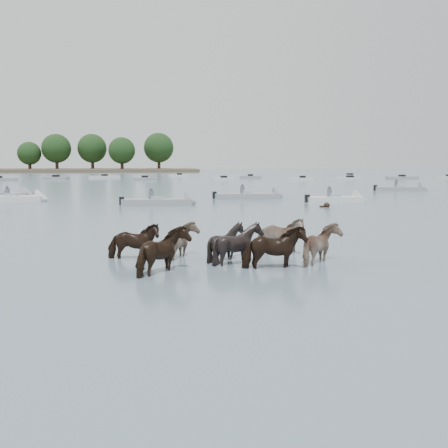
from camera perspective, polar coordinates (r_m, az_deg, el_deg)
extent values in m
plane|color=slate|center=(15.70, 3.18, -4.59)|extent=(400.00, 400.00, 0.00)
imported|color=black|center=(16.63, -10.29, -2.37)|extent=(1.83, 0.98, 1.48)
imported|color=#7D6555|center=(16.56, -4.73, -2.38)|extent=(1.25, 1.46, 1.45)
imported|color=black|center=(16.25, 0.27, -2.47)|extent=(1.42, 1.28, 1.49)
imported|color=#9F856C|center=(17.72, 6.35, -1.62)|extent=(2.00, 1.59, 1.54)
imported|color=black|center=(14.39, -6.77, -3.56)|extent=(1.68, 1.85, 1.59)
imported|color=black|center=(15.65, 1.66, -2.68)|extent=(1.80, 1.71, 1.58)
imported|color=black|center=(14.99, 5.71, -3.14)|extent=(1.91, 0.96, 1.58)
imported|color=gray|center=(15.96, 11.28, -2.72)|extent=(1.68, 1.82, 1.52)
sphere|color=black|center=(36.00, 11.65, 2.09)|extent=(0.44, 0.44, 0.44)
cube|color=black|center=(35.92, 11.27, 1.93)|extent=(0.50, 0.22, 0.18)
cube|color=silver|center=(43.44, -22.96, 2.62)|extent=(4.73, 1.74, 0.55)
cone|color=silver|center=(42.82, -19.96, 2.69)|extent=(0.95, 1.63, 1.60)
cube|color=#99ADB7|center=(43.42, -22.98, 3.08)|extent=(0.83, 1.14, 0.35)
cylinder|color=#595966|center=(43.51, -23.50, 3.32)|extent=(0.36, 0.36, 0.70)
sphere|color=#595966|center=(43.49, -23.53, 3.91)|extent=(0.24, 0.24, 0.24)
cube|color=gray|center=(37.11, -7.68, 2.44)|extent=(5.07, 1.62, 0.55)
cone|color=gray|center=(37.18, -3.77, 2.50)|extent=(0.91, 1.60, 1.60)
cube|color=#99ADB7|center=(37.08, -7.69, 2.98)|extent=(0.80, 1.12, 0.35)
cube|color=black|center=(37.19, -11.60, 2.60)|extent=(0.35, 0.35, 0.60)
cylinder|color=#595966|center=(37.07, -8.32, 3.28)|extent=(0.36, 0.36, 0.70)
sphere|color=#595966|center=(37.04, -8.33, 3.97)|extent=(0.24, 0.24, 0.24)
cube|color=gray|center=(43.29, 2.62, 3.16)|extent=(5.64, 1.61, 0.55)
cone|color=gray|center=(43.88, 6.25, 3.18)|extent=(0.90, 1.60, 1.60)
cube|color=#99ADB7|center=(43.26, 2.63, 3.62)|extent=(0.80, 1.12, 0.35)
cube|color=black|center=(42.86, -1.09, 3.33)|extent=(0.35, 0.35, 0.60)
cylinder|color=#595966|center=(43.18, 2.11, 3.88)|extent=(0.36, 0.36, 0.70)
sphere|color=#595966|center=(43.16, 2.11, 4.48)|extent=(0.24, 0.24, 0.24)
cube|color=silver|center=(40.00, 12.46, 2.67)|extent=(4.36, 1.78, 0.55)
cone|color=silver|center=(40.71, 15.34, 2.66)|extent=(0.97, 1.64, 1.60)
cube|color=#99ADB7|center=(39.98, 12.47, 3.17)|extent=(0.85, 1.15, 0.35)
cube|color=black|center=(39.39, 9.48, 2.90)|extent=(0.36, 0.36, 0.60)
cylinder|color=#595966|center=(39.83, 11.94, 3.46)|extent=(0.36, 0.36, 0.70)
sphere|color=#595966|center=(39.80, 11.95, 4.11)|extent=(0.24, 0.24, 0.24)
cube|color=gray|center=(58.14, 19.38, 3.77)|extent=(5.41, 2.76, 0.55)
cone|color=gray|center=(58.80, 21.84, 3.70)|extent=(1.25, 1.77, 1.60)
cube|color=#99ADB7|center=(58.12, 19.40, 4.12)|extent=(1.04, 1.28, 0.35)
cube|color=black|center=(57.58, 16.88, 3.99)|extent=(0.42, 0.42, 0.60)
cylinder|color=#595966|center=(57.94, 19.05, 4.32)|extent=(0.36, 0.36, 0.70)
sphere|color=#595966|center=(57.92, 19.07, 4.76)|extent=(0.24, 0.24, 0.24)
cube|color=gray|center=(48.38, -23.95, 2.97)|extent=(5.17, 2.60, 0.55)
cone|color=gray|center=(47.26, -21.30, 3.01)|extent=(1.22, 1.75, 1.60)
cube|color=#99ADB7|center=(48.36, -23.97, 3.38)|extent=(1.02, 1.26, 0.35)
cube|color=gray|center=(94.80, -18.63, 4.95)|extent=(4.73, 2.68, 0.60)
cube|color=black|center=(94.79, -18.64, 5.18)|extent=(1.24, 1.24, 0.50)
cube|color=silver|center=(98.59, -13.49, 5.20)|extent=(5.80, 3.75, 0.60)
cube|color=black|center=(98.58, -13.49, 5.42)|extent=(1.33, 1.33, 0.50)
cube|color=gray|center=(87.41, -9.03, 5.08)|extent=(4.25, 2.26, 0.60)
cube|color=black|center=(87.40, -9.04, 5.33)|extent=(1.18, 1.18, 0.50)
cube|color=silver|center=(104.52, -5.09, 5.46)|extent=(4.34, 2.01, 0.60)
cube|color=black|center=(104.51, -5.10, 5.67)|extent=(1.12, 1.12, 0.50)
cube|color=silver|center=(84.71, -0.03, 5.11)|extent=(4.14, 1.83, 0.60)
cube|color=black|center=(84.70, -0.03, 5.37)|extent=(1.08, 1.08, 0.50)
cube|color=gray|center=(95.84, 3.04, 5.33)|extent=(4.28, 1.98, 0.60)
cube|color=black|center=(95.83, 3.04, 5.56)|extent=(1.11, 1.11, 0.50)
cube|color=silver|center=(85.75, 8.97, 5.05)|extent=(4.37, 2.91, 0.60)
cube|color=black|center=(85.74, 8.98, 5.30)|extent=(1.30, 1.30, 0.50)
cube|color=silver|center=(89.45, 14.17, 5.00)|extent=(4.51, 2.60, 0.60)
cube|color=black|center=(89.43, 14.18, 5.24)|extent=(1.23, 1.23, 0.50)
cube|color=silver|center=(106.74, 14.17, 5.31)|extent=(4.28, 2.99, 0.60)
cube|color=black|center=(106.73, 14.18, 5.51)|extent=(1.32, 1.32, 0.50)
cube|color=gray|center=(97.81, 19.66, 4.97)|extent=(5.83, 1.74, 0.60)
cube|color=black|center=(97.79, 19.67, 5.19)|extent=(1.04, 1.04, 0.50)
cylinder|color=#382619|center=(168.57, -21.28, 6.10)|extent=(1.00, 1.00, 3.22)
sphere|color=black|center=(168.59, -21.35, 7.53)|extent=(7.16, 7.16, 7.16)
cylinder|color=#382619|center=(167.09, -18.53, 6.36)|extent=(1.00, 1.00, 4.08)
sphere|color=black|center=(167.13, -18.60, 8.18)|extent=(9.07, 9.07, 9.07)
cylinder|color=#382619|center=(167.01, -14.77, 6.50)|extent=(1.00, 1.00, 4.14)
sphere|color=black|center=(167.06, -14.83, 8.35)|extent=(9.20, 9.20, 9.20)
cylinder|color=#382619|center=(159.36, -11.55, 6.49)|extent=(1.00, 1.00, 3.69)
sphere|color=black|center=(159.39, -11.60, 8.22)|extent=(8.21, 8.21, 8.21)
cylinder|color=#382619|center=(163.02, -7.44, 6.68)|extent=(1.00, 1.00, 4.26)
sphere|color=black|center=(163.08, -7.47, 8.64)|extent=(9.46, 9.46, 9.46)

